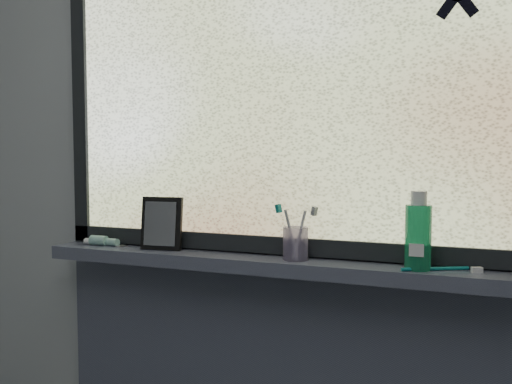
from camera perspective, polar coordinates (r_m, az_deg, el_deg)
The scene contains 10 objects.
wall_back at distance 1.65m, azimuth 5.19°, elevation 1.54°, with size 3.00×0.01×2.50m, color #9EA3A8.
windowsill at distance 1.61m, azimuth 4.36°, elevation -7.48°, with size 1.62×0.14×0.04m, color #44475A.
window_pane at distance 1.64m, azimuth 5.02°, elevation 11.32°, with size 1.50×0.01×1.00m, color silver.
frame_bottom at distance 1.65m, azimuth 4.88°, elevation -5.46°, with size 1.60×0.03×0.05m, color black.
frame_left at distance 2.00m, azimuth -17.07°, elevation 9.82°, with size 0.05×0.03×1.10m, color black.
vanity_mirror at distance 1.78m, azimuth -9.41°, elevation -3.11°, with size 0.13×0.07×0.16m, color black.
toothpaste_tube at distance 1.91m, azimuth -15.01°, elevation -4.73°, with size 0.18×0.04×0.03m, color silver, non-canonical shape.
toothbrush_cup at distance 1.60m, azimuth 3.97°, elevation -5.17°, with size 0.07×0.07×0.09m, color #9D8DBA.
toothbrush_lying at distance 1.53m, azimuth 17.47°, elevation -7.24°, with size 0.22×0.02×0.01m, color #0C7172, non-canonical shape.
mouthwash_bottle at distance 1.51m, azimuth 15.92°, elevation -3.73°, with size 0.07×0.07×0.17m, color #1C925E.
Camera 1 is at (0.47, -0.28, 1.32)m, focal length 40.00 mm.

